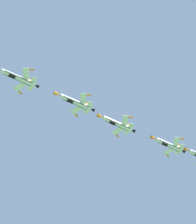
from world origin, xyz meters
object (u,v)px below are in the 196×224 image
(fighter_jet_left_wing, at_px, (17,77))
(fighter_jet_left_outer, at_px, (117,123))
(fighter_jet_right_wing, at_px, (75,102))
(fighter_jet_right_outer, at_px, (168,144))

(fighter_jet_left_wing, height_order, fighter_jet_left_outer, fighter_jet_left_wing)
(fighter_jet_right_wing, relative_size, fighter_jet_right_outer, 1.00)
(fighter_jet_left_outer, relative_size, fighter_jet_right_outer, 1.00)
(fighter_jet_right_wing, height_order, fighter_jet_right_outer, fighter_jet_right_wing)
(fighter_jet_left_wing, xyz_separation_m, fighter_jet_right_wing, (17.88, 11.80, -1.10))
(fighter_jet_left_wing, bearing_deg, fighter_jet_right_wing, -92.89)
(fighter_jet_left_wing, distance_m, fighter_jet_right_outer, 61.71)
(fighter_jet_right_wing, distance_m, fighter_jet_right_outer, 40.26)
(fighter_jet_left_outer, xyz_separation_m, fighter_jet_right_outer, (18.81, 12.96, -0.12))
(fighter_jet_right_wing, xyz_separation_m, fighter_jet_left_outer, (13.94, 10.40, -1.65))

